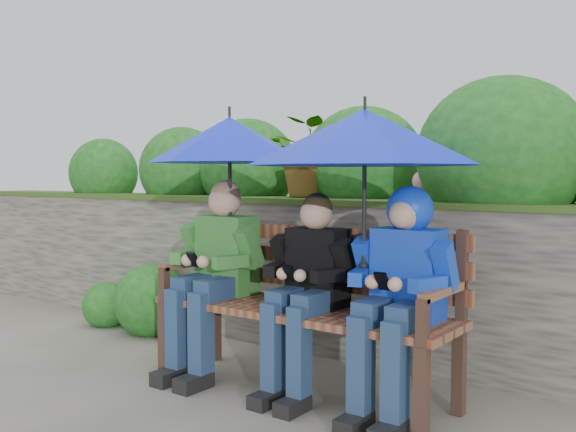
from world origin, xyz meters
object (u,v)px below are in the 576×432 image
Objects in this scene: boy_left at (216,267)px; umbrella_right at (365,137)px; boy_right at (400,281)px; umbrella_left at (230,140)px; park_bench at (308,296)px; boy_middle at (308,282)px.

umbrella_right is (1.00, 0.00, 0.73)m from boy_left.
boy_right is 1.34m from umbrella_left.
umbrella_right is at bearing -11.60° from park_bench.
boy_right is at bearing -2.33° from umbrella_left.
boy_left is 0.75m from umbrella_left.
umbrella_left is at bearing 174.76° from boy_middle.
boy_middle is at bearing 0.57° from boy_left.
park_bench is 0.13m from boy_middle.
park_bench is at bearing 2.46° from umbrella_left.
umbrella_left is 0.94m from umbrella_right.
umbrella_left is at bearing 176.45° from umbrella_right.
boy_left is at bearing -179.28° from boy_right.
park_bench is 1.84× the size of umbrella_left.
boy_middle is at bearing -179.09° from boy_right.
park_bench is 1.51× the size of boy_left.
boy_middle is 0.54m from boy_right.
umbrella_left reaches higher than umbrella_right.
boy_middle is 0.96× the size of boy_right.
boy_left reaches higher than boy_middle.
umbrella_right reaches higher than boy_right.
umbrella_right is (0.40, -0.08, 0.85)m from park_bench.
boy_middle is at bearing -5.24° from umbrella_left.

